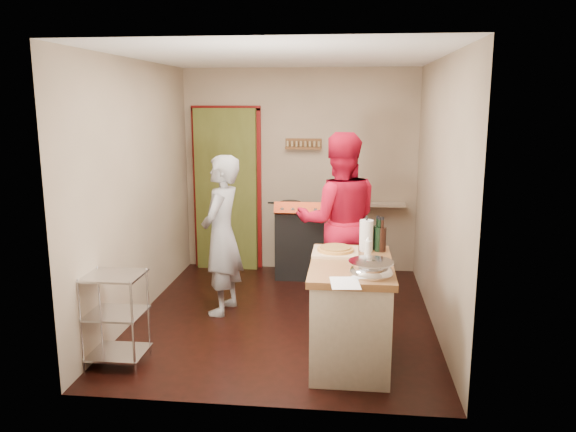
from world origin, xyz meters
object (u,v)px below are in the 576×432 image
object	(u,v)px
stove	(301,241)
person_stripe	(222,235)
person_red	(339,222)
wire_shelving	(115,315)
island	(351,308)

from	to	relation	value
stove	person_stripe	world-z (taller)	person_stripe
stove	person_red	distance (m)	1.25
wire_shelving	island	bearing A→B (deg)	8.74
island	person_stripe	distance (m)	1.70
stove	person_red	bearing A→B (deg)	-64.73
wire_shelving	island	xyz separation A→B (m)	(1.96, 0.30, 0.02)
island	person_red	xyz separation A→B (m)	(-0.14, 1.28, 0.48)
wire_shelving	person_stripe	bearing A→B (deg)	64.01
person_red	wire_shelving	bearing A→B (deg)	33.37
island	person_stripe	bearing A→B (deg)	143.77
stove	island	size ratio (longest dim) A/B	0.77
person_stripe	person_red	size ratio (longest dim) A/B	0.88
stove	island	bearing A→B (deg)	-74.79
stove	person_stripe	size ratio (longest dim) A/B	0.61
stove	wire_shelving	world-z (taller)	stove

